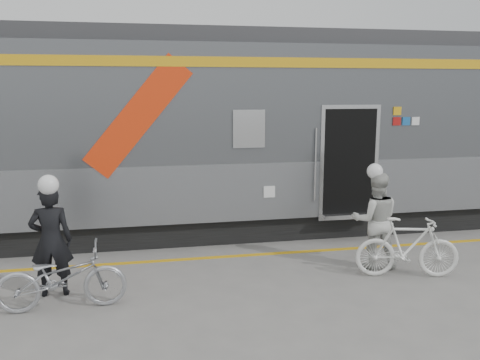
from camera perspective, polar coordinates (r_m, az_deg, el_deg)
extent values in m
plane|color=slate|center=(7.17, -3.87, -14.43)|extent=(90.00, 90.00, 0.00)
cube|color=black|center=(11.15, -1.68, -3.92)|extent=(24.00, 2.70, 0.50)
cube|color=#9EA0A5|center=(10.98, -1.70, 0.12)|extent=(24.00, 3.00, 1.10)
cube|color=#585B5F|center=(10.81, -1.75, 8.76)|extent=(24.00, 3.00, 2.20)
cube|color=#38383A|center=(10.85, -1.79, 15.38)|extent=(24.00, 2.64, 0.30)
cube|color=gold|center=(9.33, -0.20, 13.12)|extent=(24.00, 0.02, 0.18)
cube|color=red|center=(9.16, -11.40, 7.02)|extent=(1.96, 0.01, 2.19)
cube|color=black|center=(9.39, 1.01, 5.77)|extent=(0.55, 0.02, 0.65)
cube|color=black|center=(10.27, 11.71, 2.02)|extent=(1.05, 0.45, 2.10)
cube|color=silver|center=(10.08, 12.18, 1.85)|extent=(1.20, 0.02, 2.25)
cylinder|color=silver|center=(9.81, 8.46, 1.74)|extent=(0.04, 0.04, 1.40)
cube|color=silver|center=(10.25, 12.05, -3.89)|extent=(1.05, 0.25, 0.06)
cube|color=gold|center=(10.40, 17.25, 7.41)|extent=(0.16, 0.01, 0.16)
cube|color=#A11312|center=(10.41, 17.19, 6.32)|extent=(0.16, 0.01, 0.16)
cube|color=#195AA2|center=(10.51, 18.16, 6.30)|extent=(0.16, 0.01, 0.16)
cube|color=silver|center=(10.61, 19.11, 6.28)|extent=(0.16, 0.01, 0.16)
cube|color=silver|center=(9.65, 3.31, -1.33)|extent=(0.22, 0.01, 0.22)
cube|color=gold|center=(9.15, -5.63, -8.81)|extent=(24.00, 0.12, 0.01)
imported|color=black|center=(7.87, -20.45, -6.40)|extent=(0.61, 0.42, 1.64)
imported|color=#A7A9AF|center=(7.44, -19.39, -10.31)|extent=(1.74, 0.67, 0.90)
imported|color=beige|center=(8.82, 14.95, -4.38)|extent=(0.91, 0.78, 1.62)
imported|color=silver|center=(8.58, 18.28, -7.20)|extent=(1.70, 0.83, 0.98)
sphere|color=white|center=(7.66, -20.91, 0.53)|extent=(0.28, 0.28, 0.28)
sphere|color=white|center=(8.63, 15.24, 1.67)|extent=(0.26, 0.26, 0.26)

